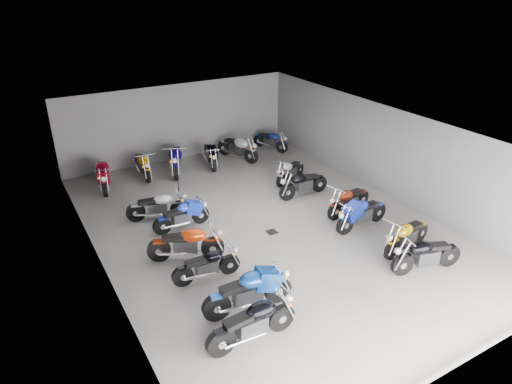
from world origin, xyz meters
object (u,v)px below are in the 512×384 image
motorcycle_left_c (207,265)px  motorcycle_left_f (158,206)px  motorcycle_left_a (253,322)px  motorcycle_back_e (238,147)px  motorcycle_right_e (303,183)px  motorcycle_right_d (348,200)px  motorcycle_right_a (426,254)px  motorcycle_back_f (271,140)px  motorcycle_back_b (143,164)px  motorcycle_back_c (176,159)px  motorcycle_left_d (187,243)px  motorcycle_left_e (182,216)px  motorcycle_right_b (407,235)px  motorcycle_back_d (210,154)px  motorcycle_right_c (361,213)px  motorcycle_right_f (290,171)px  motorcycle_back_a (103,174)px  drain_grate (272,232)px  motorcycle_left_b (249,291)px

motorcycle_left_c → motorcycle_left_f: bearing=-174.3°
motorcycle_left_a → motorcycle_back_e: motorcycle_back_e is taller
motorcycle_left_a → motorcycle_right_e: motorcycle_left_a is taller
motorcycle_left_f → motorcycle_right_d: size_ratio=0.96×
motorcycle_right_a → motorcycle_back_f: 10.19m
motorcycle_left_c → motorcycle_back_b: bearing=-179.4°
motorcycle_left_a → motorcycle_back_c: 9.97m
motorcycle_left_d → motorcycle_left_e: size_ratio=1.06×
motorcycle_left_e → motorcycle_right_b: (5.10, -4.45, 0.04)m
motorcycle_back_d → motorcycle_right_b: bearing=117.7°
motorcycle_right_b → motorcycle_back_b: 10.33m
motorcycle_right_b → motorcycle_back_b: size_ratio=0.99×
motorcycle_right_e → motorcycle_right_d: bearing=-164.5°
motorcycle_left_e → motorcycle_back_e: 6.17m
motorcycle_left_f → motorcycle_right_c: (5.32, -3.73, 0.02)m
motorcycle_back_c → motorcycle_right_e: bearing=148.5°
motorcycle_left_a → motorcycle_right_f: size_ratio=1.25×
motorcycle_left_f → motorcycle_back_e: (4.79, 3.45, 0.05)m
motorcycle_left_c → motorcycle_right_b: size_ratio=0.90×
motorcycle_left_c → motorcycle_left_e: size_ratio=0.98×
motorcycle_right_a → motorcycle_right_d: (0.38, 3.57, -0.02)m
motorcycle_right_a → motorcycle_right_f: size_ratio=1.21×
motorcycle_left_a → motorcycle_back_f: (6.72, 10.06, -0.06)m
motorcycle_back_a → motorcycle_back_d: bearing=-167.9°
motorcycle_right_f → motorcycle_back_c: 4.62m
drain_grate → motorcycle_right_d: bearing=-4.3°
motorcycle_right_d → motorcycle_right_f: (-0.21, 3.14, -0.04)m
motorcycle_back_c → motorcycle_back_f: motorcycle_back_c is taller
motorcycle_back_a → motorcycle_back_e: (5.72, 0.08, -0.02)m
drain_grate → motorcycle_right_b: motorcycle_right_b is taller
motorcycle_left_e → motorcycle_right_c: (4.88, -2.79, 0.05)m
motorcycle_left_d → motorcycle_right_c: size_ratio=0.95×
motorcycle_back_c → motorcycle_back_e: motorcycle_back_c is taller
motorcycle_right_a → motorcycle_back_c: bearing=31.4°
motorcycle_left_b → motorcycle_back_f: size_ratio=1.23×
motorcycle_left_e → motorcycle_right_f: 5.12m
drain_grate → motorcycle_left_c: bearing=-156.5°
motorcycle_back_d → motorcycle_left_c: bearing=78.6°
motorcycle_left_b → motorcycle_back_f: bearing=151.7°
motorcycle_left_a → motorcycle_right_c: bearing=115.5°
motorcycle_back_b → motorcycle_back_d: 2.81m
motorcycle_back_f → motorcycle_right_c: bearing=61.3°
motorcycle_right_d → motorcycle_right_f: size_ratio=1.16×
motorcycle_back_e → motorcycle_back_f: motorcycle_back_e is taller
motorcycle_left_e → motorcycle_back_f: motorcycle_back_f is taller
motorcycle_right_e → motorcycle_left_d: bearing=107.7°
motorcycle_left_e → motorcycle_back_d: bearing=142.3°
drain_grate → motorcycle_left_e: size_ratio=0.17×
motorcycle_right_f → motorcycle_back_d: size_ratio=0.85×
motorcycle_right_b → motorcycle_back_a: (-6.48, 8.75, 0.06)m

